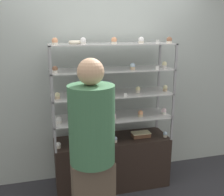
{
  "coord_description": "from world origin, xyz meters",
  "views": [
    {
      "loc": [
        -0.76,
        -2.87,
        1.94
      ],
      "look_at": [
        0.0,
        0.0,
        1.15
      ],
      "focal_mm": 42.0,
      "sensor_mm": 36.0,
      "label": 1
    }
  ],
  "objects": [
    {
      "name": "cupcake_16",
      "position": [
        -0.63,
        -0.08,
        1.81
      ],
      "size": [
        0.06,
        0.06,
        0.07
      ],
      "color": "beige",
      "rests_on": "display_riser_top"
    },
    {
      "name": "price_tag_1",
      "position": [
        -0.45,
        -0.21,
        0.95
      ],
      "size": [
        0.04,
        0.0,
        0.04
      ],
      "color": "white",
      "rests_on": "display_riser_lower"
    },
    {
      "name": "display_base",
      "position": [
        0.0,
        0.0,
        0.32
      ],
      "size": [
        1.39,
        0.45,
        0.64
      ],
      "color": "black",
      "rests_on": "ground_plane"
    },
    {
      "name": "cupcake_14",
      "position": [
        0.22,
        -0.09,
        1.53
      ],
      "size": [
        0.06,
        0.06,
        0.07
      ],
      "color": "#CCB28C",
      "rests_on": "display_riser_upper"
    },
    {
      "name": "ground_plane",
      "position": [
        0.0,
        0.0,
        0.0
      ],
      "size": [
        20.0,
        20.0,
        0.0
      ],
      "primitive_type": "plane",
      "color": "#2D2D33"
    },
    {
      "name": "cupcake_4",
      "position": [
        -0.31,
        -0.07,
        0.96
      ],
      "size": [
        0.06,
        0.06,
        0.07
      ],
      "color": "beige",
      "rests_on": "display_riser_lower"
    },
    {
      "name": "cupcake_7",
      "position": [
        0.64,
        -0.07,
        0.96
      ],
      "size": [
        0.06,
        0.06,
        0.07
      ],
      "color": "white",
      "rests_on": "display_riser_lower"
    },
    {
      "name": "cupcake_5",
      "position": [
        -0.01,
        -0.1,
        0.96
      ],
      "size": [
        0.06,
        0.06,
        0.07
      ],
      "color": "white",
      "rests_on": "display_riser_lower"
    },
    {
      "name": "cupcake_6",
      "position": [
        0.33,
        -0.08,
        0.96
      ],
      "size": [
        0.06,
        0.06,
        0.07
      ],
      "color": "#CCB28C",
      "rests_on": "display_riser_lower"
    },
    {
      "name": "layer_cake_centerpiece",
      "position": [
        -0.1,
        -0.02,
        1.28
      ],
      "size": [
        0.19,
        0.19,
        0.14
      ],
      "color": "brown",
      "rests_on": "display_riser_middle"
    },
    {
      "name": "cupcake_20",
      "position": [
        0.64,
        -0.11,
        1.81
      ],
      "size": [
        0.06,
        0.06,
        0.07
      ],
      "color": "beige",
      "rests_on": "display_riser_top"
    },
    {
      "name": "price_tag_2",
      "position": [
        0.1,
        -0.21,
        1.23
      ],
      "size": [
        0.04,
        0.0,
        0.04
      ],
      "color": "white",
      "rests_on": "display_riser_middle"
    },
    {
      "name": "price_tag_3",
      "position": [
        0.46,
        -0.21,
        1.52
      ],
      "size": [
        0.04,
        0.0,
        0.04
      ],
      "color": "white",
      "rests_on": "display_riser_upper"
    },
    {
      "name": "donut_glazed",
      "position": [
        -0.41,
        0.02,
        1.8
      ],
      "size": [
        0.15,
        0.15,
        0.04
      ],
      "color": "#EFE5CC",
      "rests_on": "display_riser_top"
    },
    {
      "name": "sheet_cake_frosted",
      "position": [
        0.36,
        -0.03,
        0.67
      ],
      "size": [
        0.23,
        0.13,
        0.06
      ],
      "color": "brown",
      "rests_on": "display_base"
    },
    {
      "name": "display_riser_middle",
      "position": [
        0.0,
        0.0,
        1.19
      ],
      "size": [
        1.39,
        0.45,
        0.29
      ],
      "color": "#99999E",
      "rests_on": "display_riser_lower"
    },
    {
      "name": "back_wall",
      "position": [
        0.0,
        0.37,
        1.3
      ],
      "size": [
        8.0,
        0.05,
        2.6
      ],
      "color": "#A8B2AD",
      "rests_on": "ground_plane"
    },
    {
      "name": "cupcake_9",
      "position": [
        -0.33,
        -0.06,
        1.24
      ],
      "size": [
        0.06,
        0.06,
        0.07
      ],
      "color": "#CCB28C",
      "rests_on": "display_riser_middle"
    },
    {
      "name": "price_tag_4",
      "position": [
        0.46,
        -0.21,
        1.8
      ],
      "size": [
        0.04,
        0.0,
        0.04
      ],
      "color": "white",
      "rests_on": "display_riser_top"
    },
    {
      "name": "cupcake_11",
      "position": [
        0.65,
        -0.05,
        1.24
      ],
      "size": [
        0.06,
        0.06,
        0.07
      ],
      "color": "#CCB28C",
      "rests_on": "display_riser_middle"
    },
    {
      "name": "cupcake_12",
      "position": [
        -0.64,
        -0.12,
        1.53
      ],
      "size": [
        0.06,
        0.06,
        0.07
      ],
      "color": "white",
      "rests_on": "display_riser_upper"
    },
    {
      "name": "cupcake_18",
      "position": [
        0.01,
        -0.04,
        1.81
      ],
      "size": [
        0.06,
        0.06,
        0.07
      ],
      "color": "beige",
      "rests_on": "display_riser_top"
    },
    {
      "name": "cupcake_1",
      "position": [
        0.01,
        -0.11,
        0.67
      ],
      "size": [
        0.05,
        0.05,
        0.07
      ],
      "color": "beige",
      "rests_on": "display_base"
    },
    {
      "name": "display_riser_upper",
      "position": [
        0.0,
        0.0,
        1.48
      ],
      "size": [
        1.39,
        0.45,
        0.29
      ],
      "color": "#99999E",
      "rests_on": "display_riser_middle"
    },
    {
      "name": "cupcake_0",
      "position": [
        -0.65,
        -0.1,
        0.67
      ],
      "size": [
        0.05,
        0.05,
        0.07
      ],
      "color": "beige",
      "rests_on": "display_base"
    },
    {
      "name": "cupcake_13",
      "position": [
        -0.23,
        -0.05,
        1.53
      ],
      "size": [
        0.06,
        0.06,
        0.07
      ],
      "color": "#CCB28C",
      "rests_on": "display_riser_upper"
    },
    {
      "name": "display_riser_lower",
      "position": [
        0.0,
        0.0,
        0.91
      ],
      "size": [
        1.39,
        0.45,
        0.29
      ],
      "color": "#99999E",
      "rests_on": "display_base"
    },
    {
      "name": "cupcake_17",
      "position": [
        -0.33,
        -0.06,
        1.81
      ],
      "size": [
        0.06,
        0.06,
        0.07
      ],
      "color": "white",
      "rests_on": "display_riser_top"
    },
    {
      "name": "customer_figure",
      "position": [
        -0.39,
        -0.78,
        0.92
      ],
      "size": [
        0.4,
        0.4,
        1.71
      ],
      "color": "brown",
      "rests_on": "ground_plane"
    },
    {
      "name": "price_tag_0",
      "position": [
        -0.24,
        -0.21,
        0.66
      ],
      "size": [
        0.04,
        0.0,
        0.04
      ],
      "color": "white",
      "rests_on": "display_base"
    },
    {
      "name": "display_riser_top",
      "position": [
        0.0,
        0.0,
        1.76
      ],
      "size": [
        1.39,
        0.45,
        0.29
      ],
      "color": "#99999E",
      "rests_on": "display_riser_upper"
    },
    {
      "name": "cupcake_10",
      "position": [
        0.31,
        -0.04,
        1.24
      ],
      "size": [
        0.06,
        0.06,
        0.07
      ],
      "color": "beige",
      "rests_on": "display_riser_middle"
    },
    {
      "name": "cupcake_2",
      "position": [
        0.65,
        -0.12,
        0.67
      ],
      "size": [
        0.05,
        0.05,
        0.07
      ],
      "color": "beige",
      "rests_on": "display_base"
    },
    {
      "name": "cupcake_15",
      "position": [
        0.62,
        -0.05,
        1.53
      ],
      "size": [
        0.06,
        0.06,
        0.07
      ],
      "color": "white",
      "rests_on": "display_riser_upper"
    },
    {
      "name": "cupcake_8",
      "position": [
        -0.63,
        -0.09,
        1.24
      ],
      "size": [
        0.06,
        0.06,
        0.07
      ],
      "color": "#CCB28C",
      "rests_on": "display_riser_middle"
    },
    {
      "name": "cupcake_19",
      "position": [
        0.33,
        -0.04,
        1.81
      ],
      "size": [
        0.06,
        0.06,
        0.07
      ],
      "color": "beige",
      "rests_on": "display_riser_top"
    },
    {
      "name": "cupcake_3",
      "position": [
        -0.63,
        -0.07,
        0.96
      ],
      "size": [
        0.06,
        0.06,
        0.07
      ],
      "color": "white",
      "rests_on": "display_riser_lower"
    }
  ]
}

